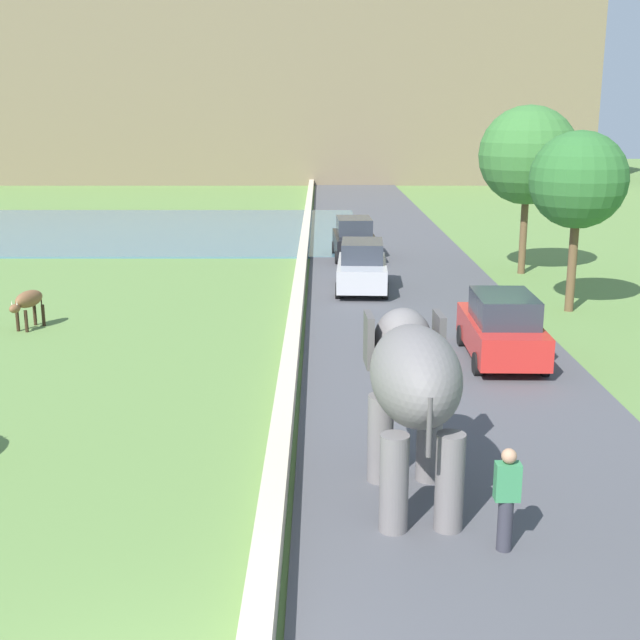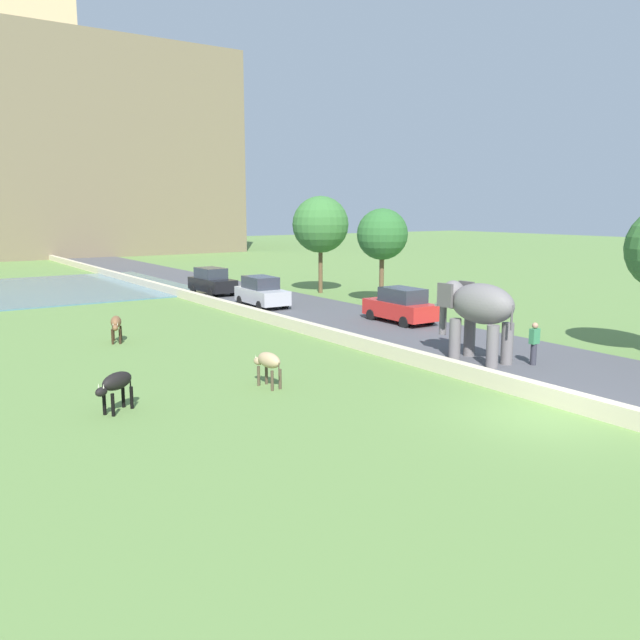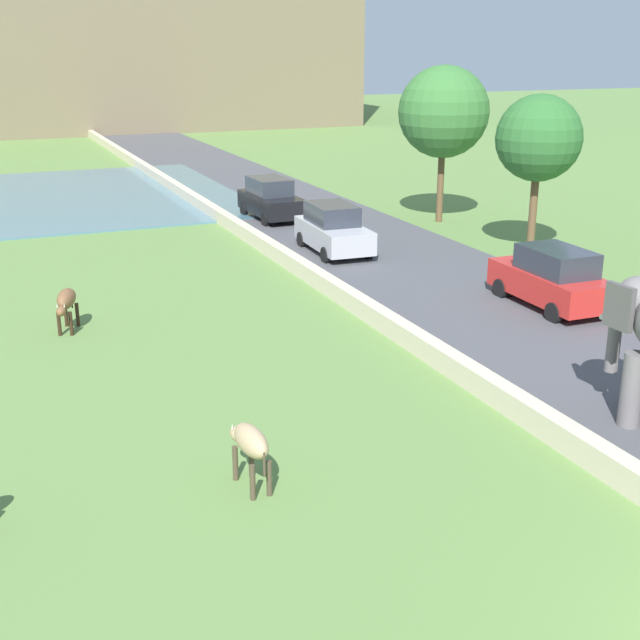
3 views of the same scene
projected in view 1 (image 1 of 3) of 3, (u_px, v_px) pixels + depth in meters
The scene contains 12 objects.
road_surface at pixel (411, 303), 27.60m from camera, with size 7.00×120.00×0.06m, color #4C4C51.
barrier_wall at pixel (296, 310), 25.60m from camera, with size 0.40×110.00×0.54m, color beige.
lake at pixel (27, 230), 44.93m from camera, with size 36.00×18.00×0.08m, color slate.
hill_distant at pixel (240, 46), 82.98m from camera, with size 64.00×28.00×25.48m, color #75664C.
elephant at pixel (412, 383), 13.16m from camera, with size 1.52×3.49×2.99m.
person_beside_elephant at pixel (506, 498), 11.78m from camera, with size 0.36×0.22×1.63m.
car_black at pixel (353, 239), 35.87m from camera, with size 1.90×4.06×1.80m.
car_red at pixel (501, 328), 21.03m from camera, with size 1.85×4.03×1.80m.
car_silver at pixel (361, 267), 29.34m from camera, with size 1.95×4.08×1.80m.
cow_brown at pixel (27, 301), 24.23m from camera, with size 0.79×1.42×1.15m.
tree_mid at pixel (578, 180), 25.66m from camera, with size 3.04×3.04×5.71m.
tree_far at pixel (527, 155), 31.79m from camera, with size 3.79×3.79×6.53m.
Camera 1 is at (1.94, -6.90, 6.21)m, focal length 46.38 mm.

